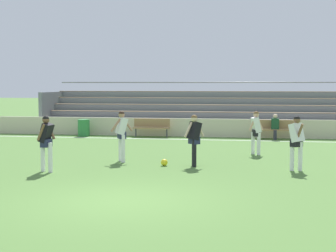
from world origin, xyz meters
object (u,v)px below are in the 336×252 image
at_px(bench_near_bin, 152,126).
at_px(bench_near_wall_gap, 275,128).
at_px(bleacher_stand, 235,111).
at_px(spectator_seated, 275,125).
at_px(player_dark_deep_cover, 46,139).
at_px(player_white_dropping_back, 297,138).
at_px(trash_bin, 84,128).
at_px(player_dark_wide_right, 194,136).
at_px(player_white_wide_left, 122,131).
at_px(soccer_ball, 164,162).
at_px(player_white_overlapping, 256,129).

relative_size(bench_near_bin, bench_near_wall_gap, 1.00).
distance_m(bleacher_stand, spectator_seated, 3.94).
bearing_deg(bleacher_stand, spectator_seated, -58.94).
distance_m(player_dark_deep_cover, player_white_dropping_back, 7.48).
xyz_separation_m(bench_near_bin, player_dark_deep_cover, (-1.07, -10.42, 0.45)).
xyz_separation_m(bench_near_bin, trash_bin, (-3.44, -0.16, -0.13)).
distance_m(bench_near_bin, player_dark_deep_cover, 10.49).
relative_size(bench_near_wall_gap, player_dark_wide_right, 1.09).
height_order(spectator_seated, player_dark_deep_cover, player_dark_deep_cover).
distance_m(bleacher_stand, player_dark_deep_cover, 14.56).
xyz_separation_m(bleacher_stand, player_white_wide_left, (-3.34, -11.33, -0.15)).
xyz_separation_m(player_dark_deep_cover, soccer_ball, (3.25, 1.71, -0.89)).
bearing_deg(player_dark_wide_right, player_dark_deep_cover, -157.01).
bearing_deg(player_dark_wide_right, player_white_dropping_back, -6.04).
relative_size(bench_near_bin, player_white_overlapping, 1.12).
height_order(player_dark_wide_right, soccer_ball, player_dark_wide_right).
bearing_deg(player_dark_wide_right, player_white_wide_left, 167.69).
relative_size(spectator_seated, soccer_ball, 5.50).
relative_size(bench_near_wall_gap, player_dark_deep_cover, 1.07).
xyz_separation_m(bleacher_stand, player_white_dropping_back, (2.30, -12.21, -0.18)).
height_order(bench_near_wall_gap, trash_bin, bench_near_wall_gap).
xyz_separation_m(bench_near_bin, player_dark_wide_right, (3.14, -8.64, 0.43)).
distance_m(bleacher_stand, bench_near_wall_gap, 3.86).
bearing_deg(soccer_ball, player_white_overlapping, 47.76).
distance_m(bench_near_wall_gap, player_dark_wide_right, 9.11).
height_order(trash_bin, player_white_overlapping, player_white_overlapping).
bearing_deg(soccer_ball, player_white_wide_left, 158.21).
relative_size(bench_near_wall_gap, trash_bin, 2.14).
bearing_deg(bleacher_stand, player_white_dropping_back, -79.31).
bearing_deg(player_white_wide_left, spectator_seated, 56.10).
bearing_deg(spectator_seated, bench_near_wall_gap, 90.00).
xyz_separation_m(bleacher_stand, player_white_overlapping, (1.11, -8.77, -0.22)).
bearing_deg(player_dark_deep_cover, bench_near_bin, 84.15).
bearing_deg(player_white_dropping_back, player_white_overlapping, 109.13).
xyz_separation_m(player_dark_wide_right, player_dark_deep_cover, (-4.20, -1.78, 0.02)).
height_order(trash_bin, player_white_dropping_back, player_white_dropping_back).
distance_m(trash_bin, soccer_ball, 10.25).
height_order(player_white_wide_left, soccer_ball, player_white_wide_left).
bearing_deg(trash_bin, bench_near_bin, 2.68).
distance_m(trash_bin, player_dark_deep_cover, 10.55).
height_order(player_white_wide_left, player_dark_deep_cover, player_white_wide_left).
height_order(player_dark_deep_cover, player_white_overlapping, player_dark_deep_cover).
bearing_deg(player_dark_deep_cover, trash_bin, 103.03).
height_order(bleacher_stand, bench_near_bin, bleacher_stand).
relative_size(spectator_seated, player_white_dropping_back, 0.73).
height_order(player_dark_wide_right, player_dark_deep_cover, player_dark_deep_cover).
relative_size(bench_near_wall_gap, spectator_seated, 1.49).
distance_m(player_dark_wide_right, player_dark_deep_cover, 4.57).
xyz_separation_m(player_white_dropping_back, soccer_ball, (-4.08, 0.26, -0.88)).
bearing_deg(player_white_wide_left, trash_bin, 117.15).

